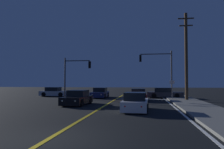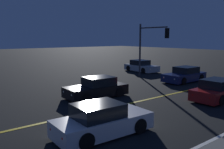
% 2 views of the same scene
% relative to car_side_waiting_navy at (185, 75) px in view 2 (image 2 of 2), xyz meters
% --- Properties ---
extents(lane_line_center, '(0.20, 35.49, 0.01)m').
position_rel_car_side_waiting_navy_xyz_m(lane_line_center, '(2.47, -11.11, -0.58)').
color(lane_line_center, gold).
rests_on(lane_line_center, ground).
extents(lane_line_edge_right, '(0.16, 35.49, 0.01)m').
position_rel_car_side_waiting_navy_xyz_m(lane_line_edge_right, '(8.38, -11.11, -0.58)').
color(lane_line_edge_right, white).
rests_on(lane_line_edge_right, ground).
extents(car_side_waiting_navy, '(1.96, 4.37, 1.34)m').
position_rel_car_side_waiting_navy_xyz_m(car_side_waiting_navy, '(0.00, 0.00, 0.00)').
color(car_side_waiting_navy, navy).
rests_on(car_side_waiting_navy, ground).
extents(car_far_approaching_red, '(1.94, 4.43, 1.34)m').
position_rel_car_side_waiting_navy_xyz_m(car_far_approaching_red, '(5.23, -3.78, -0.00)').
color(car_far_approaching_red, maroon).
rests_on(car_far_approaching_red, ground).
extents(car_lead_oncoming_white, '(1.92, 4.20, 1.34)m').
position_rel_car_side_waiting_navy_xyz_m(car_lead_oncoming_white, '(5.29, -13.06, -0.00)').
color(car_lead_oncoming_white, silver).
rests_on(car_lead_oncoming_white, ground).
extents(car_distant_tail_silver, '(4.24, 2.09, 1.34)m').
position_rel_car_side_waiting_navy_xyz_m(car_distant_tail_silver, '(-7.16, 1.61, -0.00)').
color(car_distant_tail_silver, '#B2B5BA').
rests_on(car_distant_tail_silver, ground).
extents(car_parked_curb_black, '(2.03, 4.28, 1.34)m').
position_rel_car_side_waiting_navy_xyz_m(car_parked_curb_black, '(-0.17, -9.56, -0.00)').
color(car_parked_curb_black, black).
rests_on(car_parked_curb_black, ground).
extents(traffic_signal_far_left, '(3.59, 0.28, 5.29)m').
position_rel_car_side_waiting_navy_xyz_m(traffic_signal_far_left, '(-3.16, -1.28, 2.94)').
color(traffic_signal_far_left, '#38383D').
rests_on(traffic_signal_far_left, ground).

